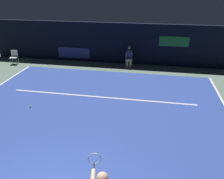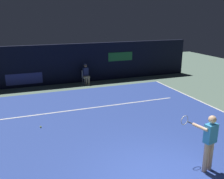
# 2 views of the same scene
# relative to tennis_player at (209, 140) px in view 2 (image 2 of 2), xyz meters

# --- Properties ---
(ground_plane) EXTENTS (34.09, 34.09, 0.00)m
(ground_plane) POSITION_rel_tennis_player_xyz_m (-1.50, 4.36, -0.99)
(ground_plane) COLOR slate
(court_surface) EXTENTS (11.07, 10.53, 0.01)m
(court_surface) POSITION_rel_tennis_player_xyz_m (-1.50, 4.36, -0.98)
(court_surface) COLOR #2D479E
(court_surface) RESTS_ON ground
(line_sideline_left) EXTENTS (0.10, 10.53, 0.01)m
(line_sideline_left) POSITION_rel_tennis_player_xyz_m (3.99, 4.36, -0.97)
(line_sideline_left) COLOR white
(line_sideline_left) RESTS_ON court_surface
(line_service) EXTENTS (8.63, 0.10, 0.01)m
(line_service) POSITION_rel_tennis_player_xyz_m (-1.50, 6.21, -0.97)
(line_service) COLOR white
(line_service) RESTS_ON court_surface
(back_wall) EXTENTS (17.34, 0.33, 2.60)m
(back_wall) POSITION_rel_tennis_player_xyz_m (-1.50, 11.48, 0.31)
(back_wall) COLOR black
(back_wall) RESTS_ON ground
(tennis_player) EXTENTS (0.76, 0.93, 1.73)m
(tennis_player) POSITION_rel_tennis_player_xyz_m (0.00, 0.00, 0.00)
(tennis_player) COLOR #DBAD89
(tennis_player) RESTS_ON ground
(line_judge_on_chair) EXTENTS (0.49, 0.56, 1.32)m
(line_judge_on_chair) POSITION_rel_tennis_player_xyz_m (-0.71, 10.75, -0.30)
(line_judge_on_chair) COLOR white
(line_judge_on_chair) RESTS_ON ground
(tennis_ball) EXTENTS (0.07, 0.07, 0.07)m
(tennis_ball) POSITION_rel_tennis_player_xyz_m (-4.24, 4.73, -0.94)
(tennis_ball) COLOR #CCE033
(tennis_ball) RESTS_ON court_surface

